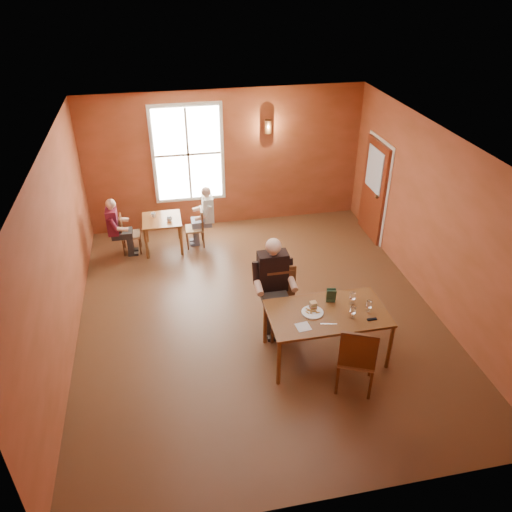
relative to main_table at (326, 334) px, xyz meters
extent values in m
cube|color=brown|center=(-0.79, 1.19, -0.41)|extent=(6.00, 7.00, 0.01)
cube|color=brown|center=(-0.79, 4.69, 1.09)|extent=(6.00, 0.04, 3.00)
cube|color=brown|center=(-0.79, -2.31, 1.09)|extent=(6.00, 0.04, 3.00)
cube|color=brown|center=(-3.79, 1.19, 1.09)|extent=(0.04, 7.00, 3.00)
cube|color=brown|center=(2.21, 1.19, 1.09)|extent=(0.04, 7.00, 3.00)
cube|color=white|center=(-0.79, 1.19, 2.59)|extent=(6.00, 7.00, 0.04)
cube|color=white|center=(-1.59, 4.64, 1.29)|extent=(1.36, 0.10, 1.96)
cube|color=maroon|center=(2.15, 3.49, 0.64)|extent=(0.12, 1.04, 2.10)
cylinder|color=brown|center=(0.11, 4.59, 1.79)|extent=(0.16, 0.16, 0.28)
cylinder|color=silver|center=(-0.22, 0.03, 0.43)|extent=(0.41, 0.41, 0.04)
cube|color=tan|center=(-0.19, 0.11, 0.47)|extent=(0.10, 0.10, 0.12)
cube|color=#223C28|center=(0.13, 0.24, 0.53)|extent=(0.15, 0.10, 0.23)
cube|color=white|center=(-0.07, -0.26, 0.41)|extent=(0.23, 0.07, 0.00)
cube|color=white|center=(-0.45, -0.25, 0.41)|extent=(0.21, 0.21, 0.01)
cube|color=black|center=(0.57, -0.29, 0.42)|extent=(0.14, 0.05, 0.02)
imported|color=white|center=(-2.12, 3.64, 0.32)|extent=(0.13, 0.13, 0.09)
imported|color=white|center=(-2.43, 3.90, 0.32)|extent=(0.12, 0.12, 0.09)
camera|label=1|loc=(-2.18, -5.48, 4.94)|focal=35.00mm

